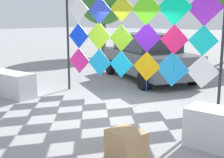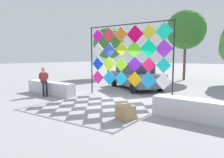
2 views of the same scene
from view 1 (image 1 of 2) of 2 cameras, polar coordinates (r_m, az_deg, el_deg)
The scene contains 4 objects.
ground at distance 7.59m, azimuth -0.99°, elevation -6.07°, with size 120.00×120.00×0.00m, color gray.
kite_display_rack at distance 8.32m, azimuth 4.49°, elevation 11.42°, with size 4.85×0.44×3.89m.
parked_car at distance 11.50m, azimuth 6.86°, elevation 4.35°, with size 4.85×4.00×1.75m.
cardboard_box_large at distance 5.03m, azimuth 2.72°, elevation -12.52°, with size 0.57×0.50×0.48m, color tan.
Camera 1 is at (4.46, -5.71, 2.28)m, focal length 47.57 mm.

